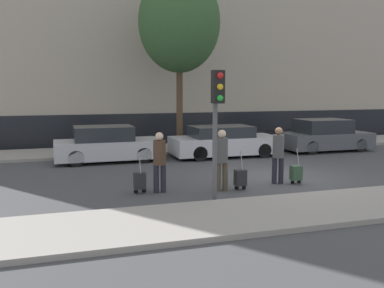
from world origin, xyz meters
TOP-DOWN VIEW (x-y plane):
  - ground_plane at (0.00, 0.00)m, footprint 80.00×80.00m
  - sidewalk_near at (0.00, -3.75)m, footprint 28.00×2.50m
  - sidewalk_far at (0.00, 7.00)m, footprint 28.00×3.00m
  - building_facade at (0.00, 10.34)m, footprint 28.00×2.33m
  - parked_car_0 at (-4.85, 4.70)m, footprint 4.08×1.80m
  - parked_car_1 at (0.01, 4.47)m, footprint 4.53×1.89m
  - parked_car_2 at (5.07, 4.64)m, footprint 4.09×1.92m
  - pedestrian_left at (-4.05, -0.88)m, footprint 0.35×0.34m
  - trolley_left at (-4.59, -0.81)m, footprint 0.34×0.29m
  - pedestrian_center at (-2.34, -1.18)m, footprint 0.35×0.34m
  - trolley_center at (-1.79, -1.26)m, footprint 0.34×0.29m
  - pedestrian_right at (-0.39, -0.88)m, footprint 0.34×0.34m
  - trolley_right at (0.12, -1.08)m, footprint 0.34×0.29m
  - traffic_light at (-2.95, -2.37)m, footprint 0.28×0.47m
  - parked_bicycle at (3.87, 6.67)m, footprint 1.77×0.06m
  - bare_tree_near_crossing at (-1.44, 6.20)m, footprint 3.57×3.57m

SIDE VIEW (x-z plane):
  - ground_plane at x=0.00m, z-range 0.00..0.00m
  - sidewalk_near at x=0.00m, z-range 0.00..0.12m
  - sidewalk_far at x=0.00m, z-range 0.00..0.12m
  - trolley_right at x=0.12m, z-range -0.21..0.88m
  - trolley_left at x=-4.59m, z-range -0.21..0.90m
  - trolley_center at x=-1.79m, z-range -0.21..0.90m
  - parked_bicycle at x=3.87m, z-range 0.01..0.97m
  - parked_car_1 at x=0.01m, z-range -0.03..1.27m
  - parked_car_0 at x=-4.85m, z-range -0.05..1.35m
  - parked_car_2 at x=5.07m, z-range -0.05..1.40m
  - pedestrian_left at x=-4.05m, z-range 0.11..1.79m
  - pedestrian_right at x=-0.39m, z-range 0.12..1.83m
  - pedestrian_center at x=-2.34m, z-range 0.12..1.84m
  - traffic_light at x=-2.95m, z-range 0.72..4.02m
  - bare_tree_near_crossing at x=-1.44m, z-range 1.81..9.60m
  - building_facade at x=0.00m, z-range -0.02..12.25m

